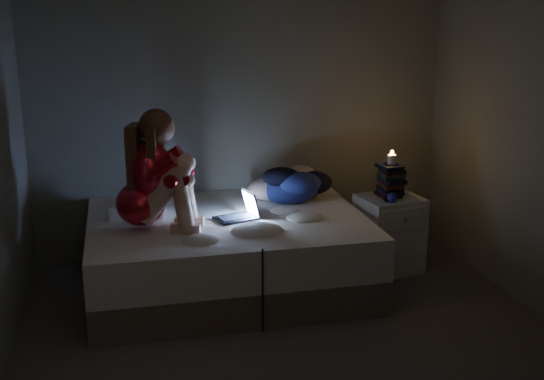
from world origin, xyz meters
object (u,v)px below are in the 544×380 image
object	(u,v)px
laptop	(236,206)
candle	(392,159)
woman	(139,169)
nightstand	(389,234)
bed	(228,252)
phone	(385,199)

from	to	relation	value
laptop	candle	bearing A→B (deg)	-10.43
laptop	candle	distance (m)	1.34
woman	laptop	world-z (taller)	woman
woman	nightstand	distance (m)	2.14
bed	candle	world-z (taller)	candle
bed	laptop	distance (m)	0.41
laptop	phone	xyz separation A→B (m)	(1.24, 0.05, -0.05)
bed	woman	world-z (taller)	woman
bed	phone	bearing A→B (deg)	-0.52
woman	phone	size ratio (longest dim) A/B	6.32
phone	laptop	bearing A→B (deg)	-161.80
woman	bed	bearing A→B (deg)	26.08
bed	laptop	size ratio (longest dim) A/B	6.76
bed	laptop	world-z (taller)	laptop
candle	phone	world-z (taller)	candle
laptop	phone	bearing A→B (deg)	-13.58
bed	phone	world-z (taller)	phone
woman	phone	bearing A→B (deg)	19.06
laptop	candle	world-z (taller)	candle
bed	woman	xyz separation A→B (m)	(-0.65, -0.12, 0.73)
bed	phone	distance (m)	1.34
nightstand	candle	world-z (taller)	candle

